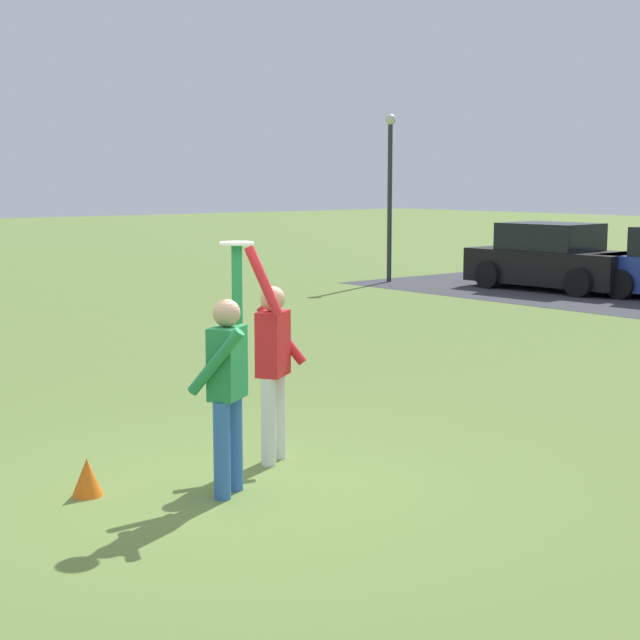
{
  "coord_description": "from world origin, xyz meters",
  "views": [
    {
      "loc": [
        6.91,
        -4.83,
        2.62
      ],
      "look_at": [
        -0.17,
        1.0,
        1.34
      ],
      "focal_mm": 56.65,
      "sensor_mm": 36.0,
      "label": 1
    }
  ],
  "objects": [
    {
      "name": "person_catcher",
      "position": [
        0.11,
        -0.22,
        0.98
      ],
      "size": [
        0.53,
        0.59,
        2.08
      ],
      "rotation": [
        0.0,
        0.0,
        2.13
      ],
      "color": "#3366B7",
      "rests_on": "ground_plane"
    },
    {
      "name": "person_defender",
      "position": [
        -0.45,
        0.67,
        0.98
      ],
      "size": [
        0.62,
        0.66,
        2.04
      ],
      "rotation": [
        0.0,
        0.0,
        5.27
      ],
      "color": "silver",
      "rests_on": "ground_plane"
    },
    {
      "name": "frisbee_disc",
      "position": [
        -0.01,
        -0.03,
        2.09
      ],
      "size": [
        0.29,
        0.29,
        0.02
      ],
      "primitive_type": "cylinder",
      "color": "white",
      "rests_on": "person_catcher"
    },
    {
      "name": "ground_plane",
      "position": [
        0.0,
        0.0,
        0.0
      ],
      "size": [
        120.0,
        120.0,
        0.0
      ],
      "primitive_type": "plane",
      "color": "olive"
    },
    {
      "name": "lamppost_by_lot",
      "position": [
        -11.97,
        13.02,
        2.59
      ],
      "size": [
        0.28,
        0.28,
        4.26
      ],
      "color": "#2D2D33",
      "rests_on": "ground_plane"
    },
    {
      "name": "field_cone_orange",
      "position": [
        -0.61,
        -1.15,
        0.16
      ],
      "size": [
        0.26,
        0.26,
        0.32
      ],
      "primitive_type": "cone",
      "color": "orange",
      "rests_on": "ground_plane"
    },
    {
      "name": "parked_car_black",
      "position": [
        -8.13,
        14.78,
        0.73
      ],
      "size": [
        4.2,
        2.22,
        1.59
      ],
      "rotation": [
        0.0,
        0.0,
        0.06
      ],
      "color": "black",
      "rests_on": "ground_plane"
    }
  ]
}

